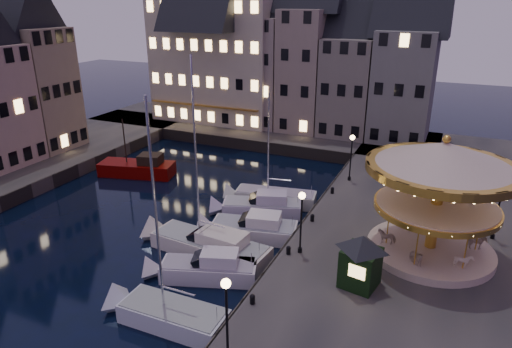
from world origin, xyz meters
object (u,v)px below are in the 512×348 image
at_px(red_fishing_boat, 139,169).
at_px(bollard_c, 312,217).
at_px(bollard_b, 288,250).
at_px(motorboat_e, 257,207).
at_px(motorboat_a, 165,314).
at_px(motorboat_d, 248,229).
at_px(bollard_a, 252,299).
at_px(motorboat_b, 202,269).
at_px(streetlamp_c, 351,151).
at_px(streetlamp_d, 500,202).
at_px(motorboat_c, 205,244).
at_px(streetlamp_b, 301,214).
at_px(motorboat_f, 269,197).
at_px(streetlamp_a, 227,308).
at_px(bollard_d, 332,190).
at_px(ticket_kiosk, 362,252).
at_px(carousel, 441,178).

bearing_deg(red_fishing_boat, bollard_c, -14.45).
bearing_deg(bollard_b, motorboat_e, 127.26).
distance_m(motorboat_a, motorboat_d, 10.46).
height_order(bollard_a, motorboat_b, motorboat_b).
relative_size(streetlamp_c, streetlamp_d, 1.00).
distance_m(motorboat_c, red_fishing_boat, 16.88).
bearing_deg(streetlamp_c, streetlamp_b, -90.00).
bearing_deg(motorboat_f, bollard_c, -39.51).
height_order(bollard_b, motorboat_a, motorboat_a).
bearing_deg(bollard_b, streetlamp_a, -86.39).
distance_m(streetlamp_a, streetlamp_d, 20.41).
relative_size(bollard_c, motorboat_d, 0.08).
distance_m(motorboat_b, motorboat_f, 12.18).
bearing_deg(streetlamp_c, motorboat_f, -140.58).
height_order(streetlamp_b, streetlamp_d, same).
relative_size(bollard_c, motorboat_c, 0.04).
height_order(bollard_d, motorboat_d, motorboat_d).
height_order(bollard_d, ticket_kiosk, ticket_kiosk).
height_order(motorboat_c, ticket_kiosk, motorboat_c).
bearing_deg(bollard_c, ticket_kiosk, -53.61).
bearing_deg(motorboat_b, motorboat_e, 93.27).
relative_size(bollard_a, bollard_d, 1.00).
distance_m(streetlamp_a, motorboat_a, 6.45).
height_order(motorboat_a, motorboat_c, motorboat_c).
bearing_deg(motorboat_f, bollard_d, 13.50).
bearing_deg(streetlamp_d, ticket_kiosk, -128.22).
bearing_deg(bollard_c, motorboat_b, -120.36).
distance_m(bollard_c, red_fishing_boat, 20.13).
xyz_separation_m(streetlamp_c, bollard_b, (-0.60, -14.00, -2.41)).
xyz_separation_m(streetlamp_c, motorboat_f, (-5.77, -4.74, -3.49)).
distance_m(motorboat_c, motorboat_e, 7.02).
xyz_separation_m(streetlamp_c, motorboat_a, (-4.98, -21.34, -3.48)).
relative_size(motorboat_b, motorboat_c, 0.55).
distance_m(motorboat_b, motorboat_e, 9.75).
relative_size(bollard_b, red_fishing_boat, 0.07).
height_order(motorboat_d, motorboat_f, motorboat_f).
bearing_deg(red_fishing_boat, ticket_kiosk, -25.41).
relative_size(bollard_a, motorboat_b, 0.08).
xyz_separation_m(bollard_b, ticket_kiosk, (4.80, -1.51, 1.82)).
bearing_deg(red_fishing_boat, streetlamp_c, 11.23).
relative_size(bollard_b, bollard_c, 1.00).
distance_m(motorboat_c, carousel, 15.78).
relative_size(motorboat_b, ticket_kiosk, 1.95).
height_order(motorboat_e, red_fishing_boat, red_fishing_boat).
bearing_deg(ticket_kiosk, motorboat_a, -147.64).
xyz_separation_m(streetlamp_d, motorboat_b, (-16.53, -10.41, -3.38)).
height_order(streetlamp_a, motorboat_d, streetlamp_a).
bearing_deg(streetlamp_a, bollard_b, 93.61).
relative_size(streetlamp_a, streetlamp_b, 1.00).
xyz_separation_m(streetlamp_c, streetlamp_d, (11.30, -6.50, 0.00)).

